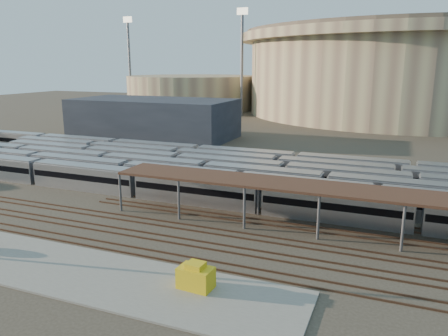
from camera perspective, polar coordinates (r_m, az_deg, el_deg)
name	(u,v)px	position (r m, az deg, el deg)	size (l,w,h in m)	color
ground	(170,222)	(54.21, -7.05, -7.00)	(420.00, 420.00, 0.00)	#383026
apron	(48,265)	(45.88, -22.01, -11.70)	(50.00, 9.00, 0.20)	gray
subway_trains	(242,175)	(68.75, 2.38, -0.93)	(131.11, 23.90, 3.60)	#BBBBC0
inspection_shed	(363,193)	(50.34, 17.72, -3.19)	(60.30, 6.00, 5.30)	#5C5D61
empty_tracks	(149,236)	(50.17, -9.83, -8.71)	(170.00, 9.62, 0.18)	#4C3323
stadium	(403,71)	(184.34, 22.39, 11.69)	(124.00, 124.00, 32.50)	tan
secondary_arena	(192,92)	(194.26, -4.14, 9.88)	(56.00, 56.00, 14.00)	tan
service_building	(153,118)	(116.81, -9.21, 6.44)	(42.00, 20.00, 10.00)	#1E232D
floodlight_0	(242,59)	(163.81, 2.36, 14.03)	(4.00, 1.00, 38.40)	#5C5D61
floodlight_1	(129,60)	(197.71, -12.25, 13.64)	(4.00, 1.00, 38.40)	#5C5D61
floodlight_3	(321,60)	(207.29, 12.54, 13.60)	(4.00, 1.00, 38.40)	#5C5D61
yellow_equipment	(196,278)	(38.32, -3.71, -14.11)	(2.95, 1.84, 1.84)	gold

